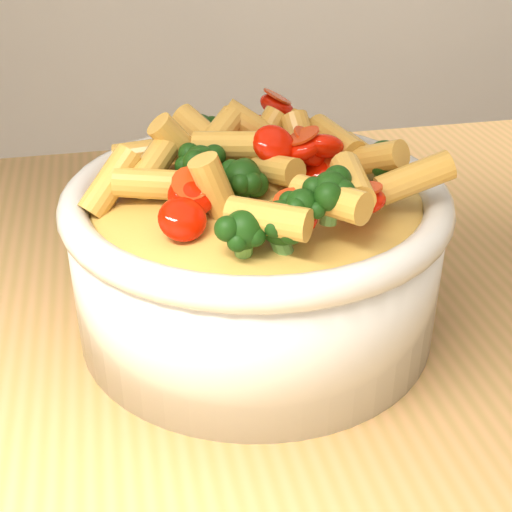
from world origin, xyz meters
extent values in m
cube|color=tan|center=(0.00, 0.00, 0.88)|extent=(1.20, 0.80, 0.04)
cylinder|color=silver|center=(-0.10, 0.03, 0.95)|extent=(0.25, 0.25, 0.10)
ellipsoid|color=silver|center=(-0.10, 0.03, 0.92)|extent=(0.23, 0.23, 0.04)
torus|color=silver|center=(-0.10, 0.03, 1.00)|extent=(0.26, 0.26, 0.02)
ellipsoid|color=#F5B753|center=(-0.10, 0.03, 1.00)|extent=(0.22, 0.22, 0.03)
camera|label=1|loc=(-0.19, -0.39, 1.20)|focal=50.00mm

